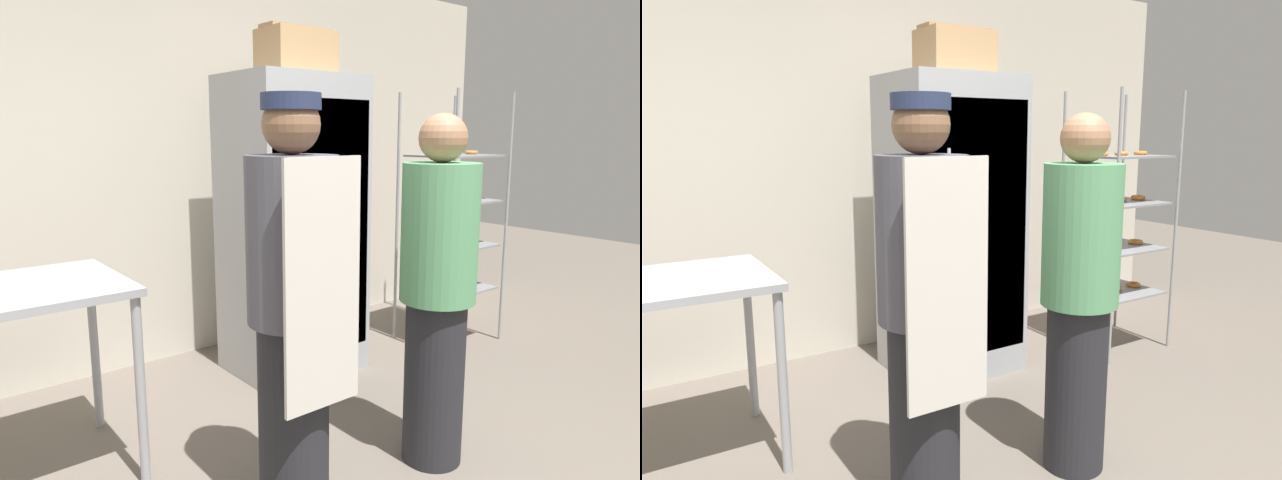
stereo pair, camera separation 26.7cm
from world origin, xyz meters
TOP-DOWN VIEW (x-y plane):
  - back_wall at (0.00, 2.44)m, footprint 6.40×0.12m
  - refrigerator at (0.62, 1.69)m, footprint 0.79×0.68m
  - baking_rack at (1.86, 1.39)m, footprint 0.64×0.54m
  - cardboard_storage_box at (0.63, 1.64)m, footprint 0.44×0.30m
  - person_baker at (-0.24, 0.47)m, footprint 0.36×0.38m
  - person_customer at (0.50, 0.37)m, footprint 0.35×0.35m

SIDE VIEW (x-z plane):
  - person_customer at x=0.50m, z-range 0.02..1.66m
  - person_baker at x=-0.24m, z-range 0.04..1.74m
  - baking_rack at x=1.86m, z-range -0.02..1.83m
  - refrigerator at x=0.62m, z-range 0.00..1.91m
  - back_wall at x=0.00m, z-range 0.00..2.75m
  - cardboard_storage_box at x=0.63m, z-range 1.91..2.19m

